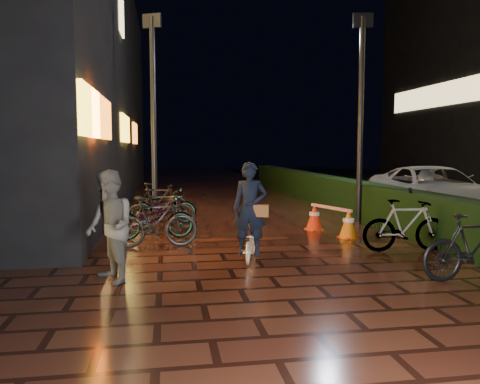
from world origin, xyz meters
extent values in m
plane|color=#381911|center=(0.00, 0.00, 0.00)|extent=(80.00, 80.00, 0.00)
cube|color=black|center=(3.30, 8.00, 0.50)|extent=(0.70, 20.00, 1.00)
imported|color=#515254|center=(-2.92, -0.49, 0.82)|extent=(0.92, 1.00, 1.65)
imported|color=#A8A9AD|center=(5.40, 4.90, 0.72)|extent=(2.90, 5.36, 1.43)
cube|color=yellow|center=(-3.45, 1.50, 2.60)|extent=(0.08, 2.00, 0.90)
cube|color=orange|center=(-3.45, 3.00, 2.60)|extent=(0.08, 3.00, 0.90)
cube|color=yellow|center=(-3.45, 9.00, 2.60)|extent=(0.08, 2.80, 0.90)
cube|color=orange|center=(-3.45, 14.00, 2.60)|extent=(0.08, 2.20, 0.90)
cube|color=#FFD88C|center=(-3.45, 8.50, 6.20)|extent=(0.06, 1.20, 1.20)
cube|color=#FFD88C|center=(13.45, 18.00, 5.00)|extent=(0.06, 10.00, 1.30)
cylinder|color=black|center=(2.89, 4.23, 2.64)|extent=(0.16, 0.16, 5.29)
cube|color=black|center=(2.89, 4.23, 5.19)|extent=(0.51, 0.16, 0.36)
cylinder|color=black|center=(-2.43, 6.24, 2.79)|extent=(0.20, 0.20, 5.59)
cube|color=black|center=(-2.43, 6.24, 5.48)|extent=(0.53, 0.29, 0.38)
imported|color=white|center=(-0.66, 0.58, 0.31)|extent=(0.74, 1.26, 0.63)
imported|color=black|center=(-0.69, 0.49, 0.91)|extent=(0.67, 0.53, 1.60)
cube|color=brown|center=(-0.52, 0.42, 0.88)|extent=(0.30, 0.20, 0.20)
cone|color=orange|center=(1.80, 2.22, 0.32)|extent=(0.40, 0.40, 0.63)
cone|color=#FF2C0D|center=(1.39, 3.32, 0.32)|extent=(0.40, 0.40, 0.63)
cube|color=red|center=(1.80, 2.22, 0.01)|extent=(0.44, 0.44, 0.03)
cube|color=orange|center=(1.39, 3.32, 0.01)|extent=(0.44, 0.44, 0.03)
cube|color=red|center=(1.59, 2.77, 0.60)|extent=(0.53, 1.29, 0.06)
cube|color=black|center=(3.34, 2.00, 0.44)|extent=(0.74, 0.67, 0.04)
cylinder|color=black|center=(3.05, 1.90, 0.21)|extent=(0.04, 0.04, 0.42)
cylinder|color=black|center=(3.50, 1.73, 0.21)|extent=(0.04, 0.04, 0.42)
cylinder|color=black|center=(3.18, 2.27, 0.21)|extent=(0.04, 0.04, 0.42)
cylinder|color=black|center=(3.64, 2.10, 0.21)|extent=(0.04, 0.04, 0.42)
cube|color=#0C0E9E|center=(3.34, 2.00, 0.62)|extent=(0.54, 0.50, 0.33)
cylinder|color=black|center=(3.13, 1.90, 0.60)|extent=(0.41, 0.34, 1.06)
imported|color=black|center=(-2.19, 4.84, 0.45)|extent=(1.73, 0.66, 0.90)
imported|color=black|center=(-2.33, 1.87, 0.50)|extent=(1.67, 0.51, 1.00)
imported|color=black|center=(-2.25, 3.77, 0.50)|extent=(1.71, 0.70, 1.00)
imported|color=black|center=(-2.38, 2.75, 0.45)|extent=(1.76, 0.78, 0.90)
imported|color=black|center=(-2.35, 5.64, 0.50)|extent=(1.71, 0.75, 1.00)
imported|color=black|center=(2.36, -1.21, 0.50)|extent=(1.67, 0.51, 1.00)
imported|color=black|center=(2.34, 0.74, 0.50)|extent=(1.69, 0.62, 1.00)
camera|label=1|loc=(-2.10, -7.35, 1.94)|focal=35.00mm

